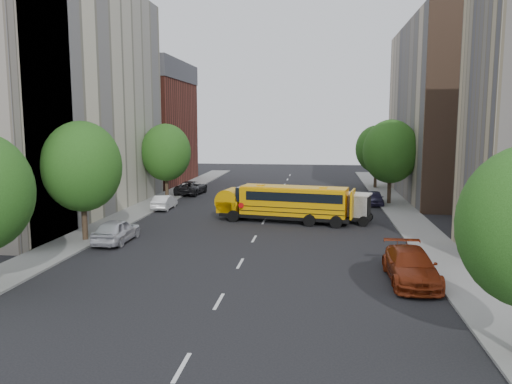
% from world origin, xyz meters
% --- Properties ---
extents(ground, '(120.00, 120.00, 0.00)m').
position_xyz_m(ground, '(0.00, 0.00, 0.00)').
color(ground, black).
rests_on(ground, ground).
extents(sidewalk_left, '(3.00, 80.00, 0.12)m').
position_xyz_m(sidewalk_left, '(-11.50, 5.00, 0.06)').
color(sidewalk_left, slate).
rests_on(sidewalk_left, ground).
extents(sidewalk_right, '(3.00, 80.00, 0.12)m').
position_xyz_m(sidewalk_right, '(11.50, 5.00, 0.06)').
color(sidewalk_right, slate).
rests_on(sidewalk_right, ground).
extents(lane_markings, '(0.15, 64.00, 0.01)m').
position_xyz_m(lane_markings, '(0.00, 10.00, 0.01)').
color(lane_markings, silver).
rests_on(lane_markings, ground).
extents(building_left_cream, '(10.00, 26.00, 20.00)m').
position_xyz_m(building_left_cream, '(-18.00, 6.00, 10.00)').
color(building_left_cream, beige).
rests_on(building_left_cream, ground).
extents(building_left_redbrick, '(10.00, 15.00, 13.00)m').
position_xyz_m(building_left_redbrick, '(-18.00, 28.00, 6.50)').
color(building_left_redbrick, maroon).
rests_on(building_left_redbrick, ground).
extents(building_right_far, '(10.00, 22.00, 18.00)m').
position_xyz_m(building_right_far, '(18.00, 20.00, 9.00)').
color(building_right_far, '#B9A890').
rests_on(building_right_far, ground).
extents(building_right_sidewall, '(10.10, 0.30, 18.00)m').
position_xyz_m(building_right_sidewall, '(18.00, 9.00, 9.00)').
color(building_right_sidewall, brown).
rests_on(building_right_sidewall, ground).
extents(street_tree_1, '(5.12, 5.12, 7.90)m').
position_xyz_m(street_tree_1, '(-11.00, -4.00, 4.95)').
color(street_tree_1, '#38281C').
rests_on(street_tree_1, ground).
extents(street_tree_2, '(4.99, 4.99, 7.71)m').
position_xyz_m(street_tree_2, '(-11.00, 14.00, 4.83)').
color(street_tree_2, '#38281C').
rests_on(street_tree_2, ground).
extents(street_tree_4, '(5.25, 5.25, 8.10)m').
position_xyz_m(street_tree_4, '(11.00, 14.00, 5.08)').
color(street_tree_4, '#38281C').
rests_on(street_tree_4, ground).
extents(street_tree_5, '(4.86, 4.86, 7.51)m').
position_xyz_m(street_tree_5, '(11.00, 26.00, 4.70)').
color(street_tree_5, '#38281C').
rests_on(street_tree_5, ground).
extents(school_bus, '(10.53, 4.07, 2.90)m').
position_xyz_m(school_bus, '(1.57, 4.17, 1.62)').
color(school_bus, black).
rests_on(school_bus, ground).
extents(safari_truck, '(5.79, 3.30, 2.35)m').
position_xyz_m(safari_truck, '(5.67, 4.67, 1.24)').
color(safari_truck, black).
rests_on(safari_truck, ground).
extents(parked_car_0, '(1.88, 4.64, 1.58)m').
position_xyz_m(parked_car_0, '(-8.80, -4.09, 0.79)').
color(parked_car_0, silver).
rests_on(parked_car_0, ground).
extents(parked_car_1, '(1.42, 3.97, 1.30)m').
position_xyz_m(parked_car_1, '(-9.60, 8.68, 0.65)').
color(parked_car_1, white).
rests_on(parked_car_1, ground).
extents(parked_car_2, '(2.83, 5.46, 1.47)m').
position_xyz_m(parked_car_2, '(-9.58, 18.30, 0.74)').
color(parked_car_2, black).
rests_on(parked_car_2, ground).
extents(parked_car_3, '(2.34, 5.58, 1.61)m').
position_xyz_m(parked_car_3, '(8.80, -10.13, 0.80)').
color(parked_car_3, maroon).
rests_on(parked_car_3, ground).
extents(parked_car_4, '(1.68, 3.94, 1.33)m').
position_xyz_m(parked_car_4, '(9.60, 13.51, 0.66)').
color(parked_car_4, '#373257').
rests_on(parked_car_4, ground).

